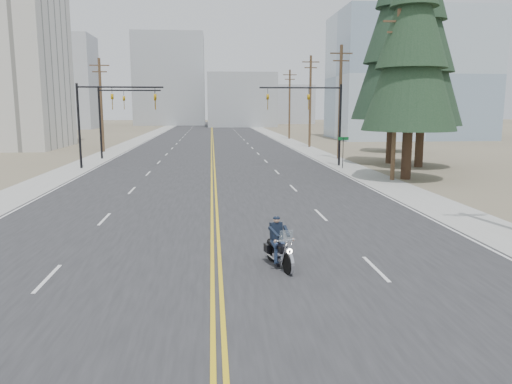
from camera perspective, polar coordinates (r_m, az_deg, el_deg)
name	(u,v)px	position (r m, az deg, el deg)	size (l,w,h in m)	color
ground_plane	(218,332)	(11.78, -4.34, -15.67)	(400.00, 400.00, 0.00)	#776D56
road	(212,139)	(80.81, -5.03, 6.02)	(20.00, 200.00, 0.01)	#303033
sidewalk_left	(139,140)	(81.61, -13.17, 5.84)	(3.00, 200.00, 0.01)	#A5A5A0
sidewalk_right	(283,139)	(81.64, 3.11, 6.08)	(3.00, 200.00, 0.01)	#A5A5A0
traffic_mast_left	(103,109)	(43.57, -17.07, 9.08)	(7.10, 0.26, 7.00)	black
traffic_mast_right	(317,109)	(43.61, 7.01, 9.43)	(7.10, 0.26, 7.00)	black
traffic_mast_far	(117,109)	(51.49, -15.60, 9.10)	(6.10, 0.26, 7.00)	black
street_sign	(343,147)	(42.21, 9.92, 5.09)	(0.90, 0.06, 2.62)	black
utility_pole_b	(396,93)	(35.94, 15.71, 10.79)	(2.20, 0.30, 11.50)	brown
utility_pole_c	(340,100)	(50.26, 9.58, 10.29)	(2.20, 0.30, 11.00)	brown
utility_pole_d	(310,100)	(64.89, 6.21, 10.41)	(2.20, 0.30, 11.50)	brown
utility_pole_e	(290,103)	(81.63, 3.85, 10.09)	(2.20, 0.30, 11.00)	brown
utility_pole_left	(101,104)	(59.96, -17.28, 9.62)	(2.20, 0.30, 10.50)	brown
glass_building	(408,77)	(86.94, 17.00, 12.49)	(24.00, 16.00, 20.00)	#9EB5CC
haze_bldg_a	(65,82)	(130.55, -21.03, 11.61)	(14.00, 12.00, 22.00)	#B7BCC6
haze_bldg_b	(241,100)	(135.91, -1.69, 10.44)	(18.00, 14.00, 14.00)	#ADB2B7
haze_bldg_c	(376,91)	(127.20, 13.56, 11.14)	(16.00, 12.00, 18.00)	#B7BCC6
haze_bldg_d	(170,80)	(151.33, -9.82, 12.50)	(20.00, 15.00, 26.00)	#ADB2B7
haze_bldg_e	(290,105)	(162.60, 3.86, 9.94)	(14.00, 14.00, 12.00)	#B7BCC6
haze_bldg_f	(24,96)	(149.28, -25.00, 9.87)	(12.00, 12.00, 16.00)	#ADB2B7
motorcyclist	(280,243)	(15.86, 2.70, -5.83)	(0.89, 2.07, 1.61)	black
conifer_near	(413,35)	(37.11, 17.47, 16.74)	(6.51, 6.51, 17.24)	#382619
conifer_mid	(425,44)	(45.05, 18.74, 15.71)	(6.66, 6.66, 17.76)	#382619
conifer_tall	(395,33)	(47.53, 15.62, 17.10)	(7.21, 7.21, 20.02)	#382619
conifer_far	(394,69)	(59.94, 15.51, 13.39)	(6.07, 6.07, 16.26)	#382619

